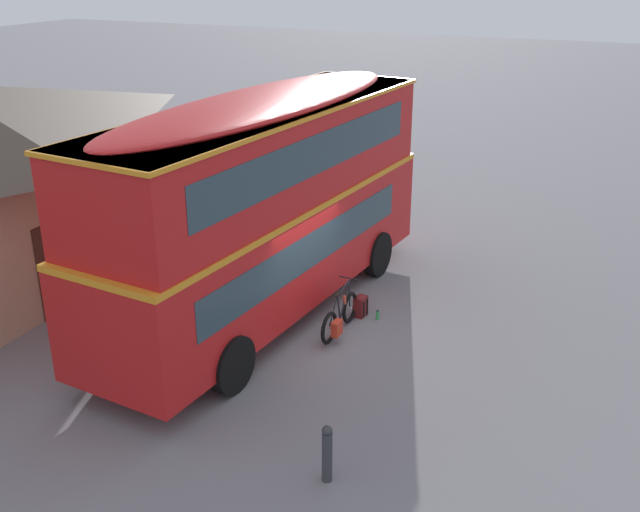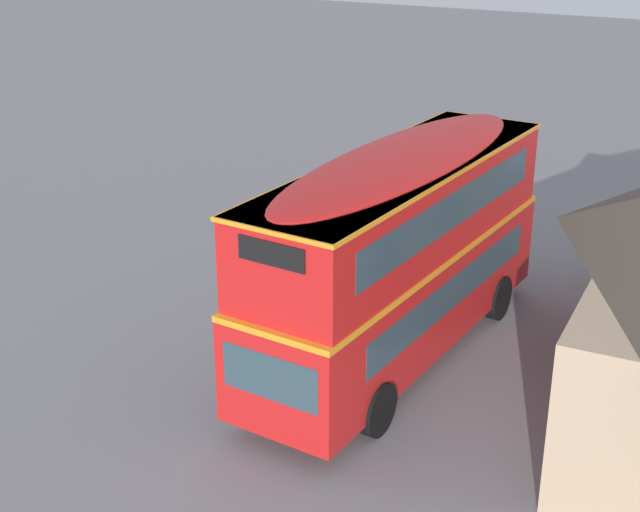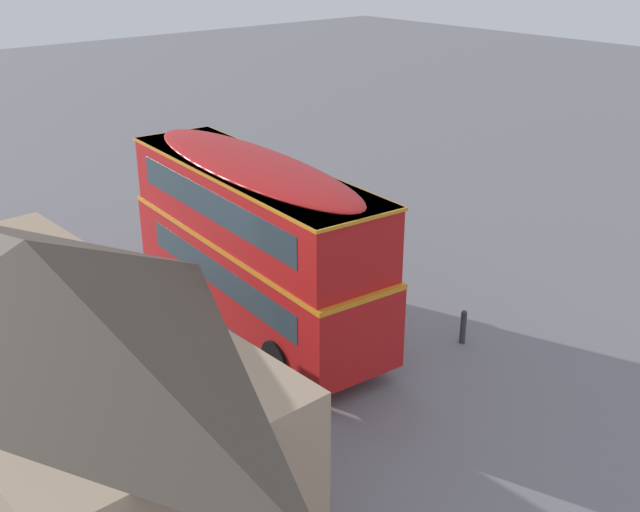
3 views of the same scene
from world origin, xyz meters
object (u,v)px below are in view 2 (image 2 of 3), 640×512
object	(u,v)px
double_decker_bus	(400,247)
backpack_on_ground	(309,338)
water_bottle_green_metal	(294,340)
kerb_bollard	(348,242)
touring_bicycle	(331,319)

from	to	relation	value
double_decker_bus	backpack_on_ground	world-z (taller)	double_decker_bus
water_bottle_green_metal	kerb_bollard	bearing A→B (deg)	-167.75
double_decker_bus	touring_bicycle	xyz separation A→B (m)	(-0.30, -1.81, -2.27)
touring_bicycle	kerb_bollard	xyz separation A→B (m)	(-4.35, -1.65, 0.13)
kerb_bollard	touring_bicycle	bearing A→B (deg)	20.75
water_bottle_green_metal	kerb_bollard	distance (m)	5.42
backpack_on_ground	touring_bicycle	bearing A→B (deg)	173.64
water_bottle_green_metal	kerb_bollard	xyz separation A→B (m)	(-5.28, -1.15, 0.40)
double_decker_bus	kerb_bollard	size ratio (longest dim) A/B	10.24
double_decker_bus	kerb_bollard	distance (m)	6.18
touring_bicycle	backpack_on_ground	world-z (taller)	touring_bicycle
touring_bicycle	kerb_bollard	bearing A→B (deg)	-159.25
double_decker_bus	touring_bicycle	bearing A→B (deg)	-99.56
backpack_on_ground	water_bottle_green_metal	xyz separation A→B (m)	(0.00, -0.40, -0.16)
touring_bicycle	backpack_on_ground	size ratio (longest dim) A/B	3.40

